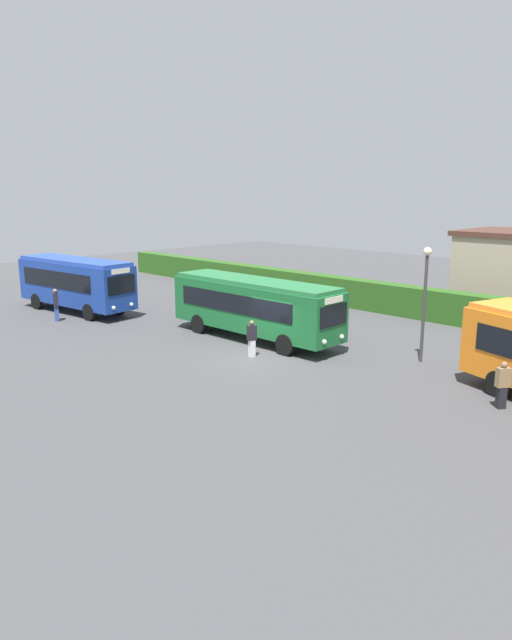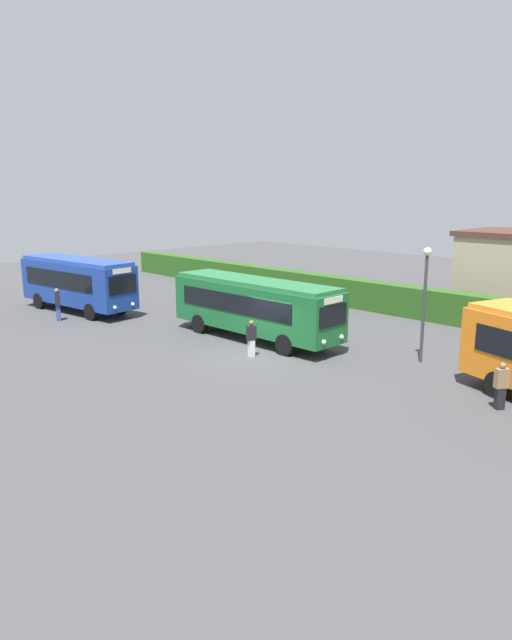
# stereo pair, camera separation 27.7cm
# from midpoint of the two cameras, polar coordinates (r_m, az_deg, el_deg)

# --- Properties ---
(ground_plane) EXTENTS (85.90, 85.90, 0.00)m
(ground_plane) POSITION_cam_midpoint_polar(r_m,az_deg,el_deg) (26.54, 0.37, -3.57)
(ground_plane) COLOR #424244
(bus_blue) EXTENTS (9.05, 3.37, 3.30)m
(bus_blue) POSITION_cam_midpoint_polar(r_m,az_deg,el_deg) (37.52, -16.90, 3.64)
(bus_blue) COLOR navy
(bus_blue) RESTS_ON ground_plane
(bus_green) EXTENTS (9.97, 2.53, 3.06)m
(bus_green) POSITION_cam_midpoint_polar(r_m,az_deg,el_deg) (29.08, 0.14, 1.47)
(bus_green) COLOR #19602D
(bus_green) RESTS_ON ground_plane
(person_left) EXTENTS (0.48, 0.42, 1.89)m
(person_left) POSITION_cam_midpoint_polar(r_m,az_deg,el_deg) (35.31, -18.66, 1.54)
(person_left) COLOR #334C8C
(person_left) RESTS_ON ground_plane
(person_center) EXTENTS (0.36, 0.46, 1.69)m
(person_center) POSITION_cam_midpoint_polar(r_m,az_deg,el_deg) (26.24, -0.15, -1.75)
(person_center) COLOR silver
(person_center) RESTS_ON ground_plane
(person_right) EXTENTS (0.47, 0.52, 1.68)m
(person_right) POSITION_cam_midpoint_polar(r_m,az_deg,el_deg) (21.79, 23.24, -5.87)
(person_right) COLOR black
(person_right) RESTS_ON ground_plane
(hedge_row) EXTENTS (54.95, 1.18, 1.82)m
(hedge_row) POSITION_cam_midpoint_polar(r_m,az_deg,el_deg) (36.01, 14.70, 1.83)
(hedge_row) COLOR #29561A
(hedge_row) RESTS_ON ground_plane
(lamppost) EXTENTS (0.36, 0.36, 5.05)m
(lamppost) POSITION_cam_midpoint_polar(r_m,az_deg,el_deg) (26.00, 16.53, 2.78)
(lamppost) COLOR #38383D
(lamppost) RESTS_ON ground_plane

